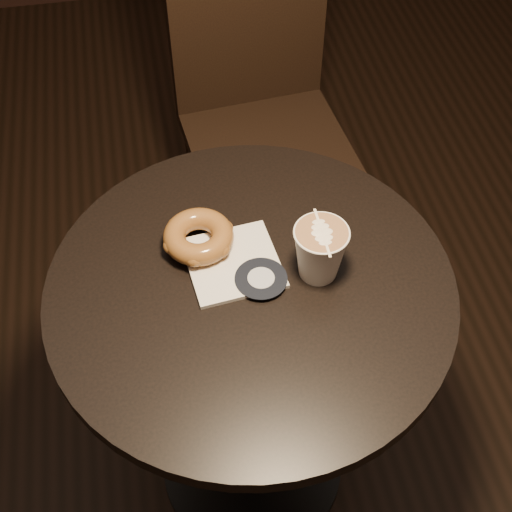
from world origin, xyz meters
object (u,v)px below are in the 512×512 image
doughnut (199,237)px  latte_cup (320,252)px  cafe_table (251,347)px  pastry_bag (233,263)px  chair (258,89)px

doughnut → latte_cup: latte_cup is taller
cafe_table → pastry_bag: 0.21m
cafe_table → doughnut: doughnut is taller
cafe_table → latte_cup: bearing=2.2°
cafe_table → pastry_bag: (-0.02, 0.05, 0.20)m
chair → doughnut: chair is taller
chair → pastry_bag: bearing=-109.8°
cafe_table → chair: bearing=78.3°
pastry_bag → doughnut: (-0.05, 0.05, 0.02)m
cafe_table → doughnut: bearing=127.3°
chair → latte_cup: size_ratio=9.85×
doughnut → cafe_table: bearing=-52.7°
chair → latte_cup: (-0.04, -0.75, 0.23)m
cafe_table → doughnut: 0.26m
chair → pastry_bag: chair is taller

